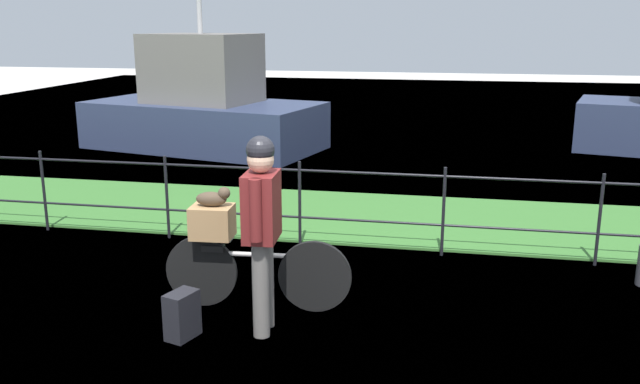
{
  "coord_description": "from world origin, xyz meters",
  "views": [
    {
      "loc": [
        0.86,
        -5.04,
        2.57
      ],
      "look_at": [
        -0.4,
        1.38,
        0.9
      ],
      "focal_mm": 37.8,
      "sensor_mm": 36.0,
      "label": 1
    }
  ],
  "objects_px": {
    "bicycle_main": "(256,272)",
    "backpack_on_paving": "(182,315)",
    "moored_boat_near": "(204,108)",
    "cyclist_person": "(262,218)",
    "wooden_crate": "(212,222)",
    "terrier_dog": "(214,198)"
  },
  "relations": [
    {
      "from": "wooden_crate",
      "to": "cyclist_person",
      "type": "xyz_separation_m",
      "value": [
        0.58,
        -0.41,
        0.19
      ]
    },
    {
      "from": "bicycle_main",
      "to": "cyclist_person",
      "type": "bearing_deg",
      "value": -65.64
    },
    {
      "from": "bicycle_main",
      "to": "backpack_on_paving",
      "type": "xyz_separation_m",
      "value": [
        -0.43,
        -0.69,
        -0.15
      ]
    },
    {
      "from": "bicycle_main",
      "to": "wooden_crate",
      "type": "height_order",
      "value": "wooden_crate"
    },
    {
      "from": "wooden_crate",
      "to": "backpack_on_paving",
      "type": "bearing_deg",
      "value": -93.92
    },
    {
      "from": "cyclist_person",
      "to": "wooden_crate",
      "type": "bearing_deg",
      "value": 144.81
    },
    {
      "from": "wooden_crate",
      "to": "terrier_dog",
      "type": "height_order",
      "value": "terrier_dog"
    },
    {
      "from": "backpack_on_paving",
      "to": "moored_boat_near",
      "type": "relative_size",
      "value": 0.08
    },
    {
      "from": "wooden_crate",
      "to": "backpack_on_paving",
      "type": "distance_m",
      "value": 0.91
    },
    {
      "from": "terrier_dog",
      "to": "backpack_on_paving",
      "type": "xyz_separation_m",
      "value": [
        -0.07,
        -0.67,
        -0.84
      ]
    },
    {
      "from": "bicycle_main",
      "to": "terrier_dog",
      "type": "distance_m",
      "value": 0.77
    },
    {
      "from": "backpack_on_paving",
      "to": "terrier_dog",
      "type": "bearing_deg",
      "value": 12.28
    },
    {
      "from": "wooden_crate",
      "to": "bicycle_main",
      "type": "bearing_deg",
      "value": 3.81
    },
    {
      "from": "bicycle_main",
      "to": "cyclist_person",
      "type": "distance_m",
      "value": 0.81
    },
    {
      "from": "bicycle_main",
      "to": "wooden_crate",
      "type": "distance_m",
      "value": 0.6
    },
    {
      "from": "bicycle_main",
      "to": "moored_boat_near",
      "type": "distance_m",
      "value": 8.27
    },
    {
      "from": "bicycle_main",
      "to": "terrier_dog",
      "type": "height_order",
      "value": "terrier_dog"
    },
    {
      "from": "wooden_crate",
      "to": "terrier_dog",
      "type": "bearing_deg",
      "value": 3.81
    },
    {
      "from": "terrier_dog",
      "to": "cyclist_person",
      "type": "relative_size",
      "value": 0.19
    },
    {
      "from": "cyclist_person",
      "to": "backpack_on_paving",
      "type": "bearing_deg",
      "value": -157.87
    },
    {
      "from": "backpack_on_paving",
      "to": "bicycle_main",
      "type": "bearing_deg",
      "value": -13.6
    },
    {
      "from": "cyclist_person",
      "to": "backpack_on_paving",
      "type": "xyz_separation_m",
      "value": [
        -0.63,
        -0.26,
        -0.8
      ]
    }
  ]
}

